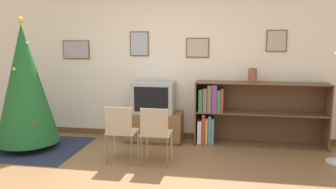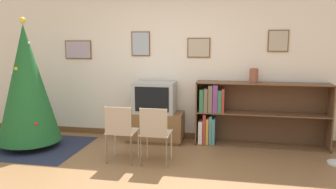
{
  "view_description": "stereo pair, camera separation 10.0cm",
  "coord_description": "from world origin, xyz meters",
  "px_view_note": "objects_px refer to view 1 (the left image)",
  "views": [
    {
      "loc": [
        0.96,
        -3.38,
        1.7
      ],
      "look_at": [
        0.18,
        1.22,
        0.94
      ],
      "focal_mm": 35.0,
      "sensor_mm": 36.0,
      "label": 1
    },
    {
      "loc": [
        1.06,
        -3.37,
        1.7
      ],
      "look_at": [
        0.18,
        1.22,
        0.94
      ],
      "focal_mm": 35.0,
      "sensor_mm": 36.0,
      "label": 2
    }
  ],
  "objects_px": {
    "christmas_tree": "(25,85)",
    "tv_console": "(154,127)",
    "folding_chair_left": "(121,130)",
    "bookshelf": "(237,113)",
    "folding_chair_right": "(155,132)",
    "television": "(154,97)",
    "vase": "(253,75)"
  },
  "relations": [
    {
      "from": "television",
      "to": "bookshelf",
      "type": "bearing_deg",
      "value": 3.32
    },
    {
      "from": "tv_console",
      "to": "folding_chair_right",
      "type": "bearing_deg",
      "value": -77.01
    },
    {
      "from": "television",
      "to": "vase",
      "type": "distance_m",
      "value": 1.66
    },
    {
      "from": "tv_console",
      "to": "folding_chair_left",
      "type": "xyz_separation_m",
      "value": [
        -0.25,
        -1.08,
        0.22
      ]
    },
    {
      "from": "folding_chair_left",
      "to": "bookshelf",
      "type": "relative_size",
      "value": 0.39
    },
    {
      "from": "christmas_tree",
      "to": "folding_chair_left",
      "type": "distance_m",
      "value": 1.8
    },
    {
      "from": "folding_chair_left",
      "to": "christmas_tree",
      "type": "bearing_deg",
      "value": 167.02
    },
    {
      "from": "christmas_tree",
      "to": "folding_chair_left",
      "type": "bearing_deg",
      "value": -12.98
    },
    {
      "from": "television",
      "to": "folding_chair_left",
      "type": "bearing_deg",
      "value": -103.02
    },
    {
      "from": "bookshelf",
      "to": "vase",
      "type": "distance_m",
      "value": 0.68
    },
    {
      "from": "vase",
      "to": "bookshelf",
      "type": "bearing_deg",
      "value": 172.97
    },
    {
      "from": "tv_console",
      "to": "folding_chair_left",
      "type": "relative_size",
      "value": 1.17
    },
    {
      "from": "television",
      "to": "folding_chair_left",
      "type": "distance_m",
      "value": 1.14
    },
    {
      "from": "bookshelf",
      "to": "vase",
      "type": "relative_size",
      "value": 9.03
    },
    {
      "from": "folding_chair_right",
      "to": "folding_chair_left",
      "type": "bearing_deg",
      "value": 180.0
    },
    {
      "from": "television",
      "to": "folding_chair_right",
      "type": "relative_size",
      "value": 0.84
    },
    {
      "from": "christmas_tree",
      "to": "folding_chair_right",
      "type": "bearing_deg",
      "value": -10.07
    },
    {
      "from": "folding_chair_left",
      "to": "vase",
      "type": "distance_m",
      "value": 2.28
    },
    {
      "from": "television",
      "to": "bookshelf",
      "type": "distance_m",
      "value": 1.41
    },
    {
      "from": "christmas_tree",
      "to": "tv_console",
      "type": "bearing_deg",
      "value": 19.87
    },
    {
      "from": "christmas_tree",
      "to": "tv_console",
      "type": "distance_m",
      "value": 2.18
    },
    {
      "from": "television",
      "to": "folding_chair_left",
      "type": "xyz_separation_m",
      "value": [
        -0.25,
        -1.07,
        -0.3
      ]
    },
    {
      "from": "television",
      "to": "vase",
      "type": "xyz_separation_m",
      "value": [
        1.61,
        0.05,
        0.4
      ]
    },
    {
      "from": "television",
      "to": "folding_chair_right",
      "type": "xyz_separation_m",
      "value": [
        0.25,
        -1.07,
        -0.3
      ]
    },
    {
      "from": "folding_chair_right",
      "to": "vase",
      "type": "relative_size",
      "value": 3.52
    },
    {
      "from": "folding_chair_right",
      "to": "bookshelf",
      "type": "xyz_separation_m",
      "value": [
        1.14,
        1.15,
        0.05
      ]
    },
    {
      "from": "tv_console",
      "to": "folding_chair_right",
      "type": "relative_size",
      "value": 1.17
    },
    {
      "from": "television",
      "to": "folding_chair_right",
      "type": "distance_m",
      "value": 1.14
    },
    {
      "from": "folding_chair_left",
      "to": "folding_chair_right",
      "type": "relative_size",
      "value": 1.0
    },
    {
      "from": "tv_console",
      "to": "vase",
      "type": "bearing_deg",
      "value": 1.82
    },
    {
      "from": "tv_console",
      "to": "christmas_tree",
      "type": "bearing_deg",
      "value": -160.13
    },
    {
      "from": "folding_chair_left",
      "to": "vase",
      "type": "height_order",
      "value": "vase"
    }
  ]
}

